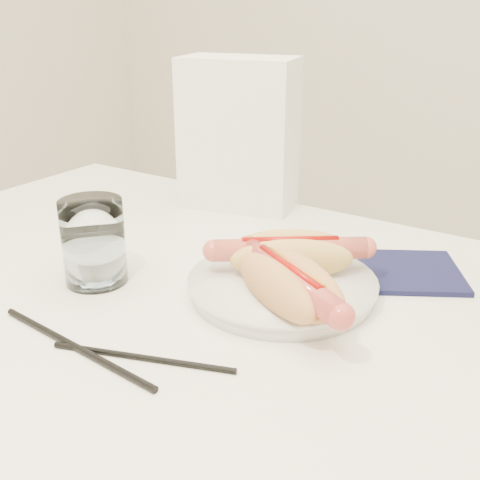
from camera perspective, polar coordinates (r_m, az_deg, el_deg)
The scene contains 9 objects.
table at distance 0.77m, azimuth -3.46°, elevation -9.98°, with size 1.20×0.80×0.75m.
plate at distance 0.76m, azimuth 4.00°, elevation -4.56°, with size 0.23×0.23×0.02m, color white.
hotdog_left at distance 0.77m, azimuth 4.76°, elevation -1.43°, with size 0.17×0.15×0.05m.
hotdog_right at distance 0.69m, azimuth 4.67°, elevation -4.20°, with size 0.19×0.15×0.05m.
water_glass at distance 0.79m, azimuth -13.73°, elevation -0.17°, with size 0.08×0.08×0.11m, color silver.
chopstick_near at distance 0.67m, azimuth -15.38°, elevation -9.71°, with size 0.01×0.01×0.24m, color black.
chopstick_far at distance 0.64m, azimuth -9.23°, elevation -10.95°, with size 0.01×0.01×0.20m, color black.
napkin_box at distance 1.05m, azimuth -0.10°, elevation 10.02°, with size 0.19×0.11×0.26m, color white.
navy_napkin at distance 0.85m, azimuth 15.76°, elevation -2.89°, with size 0.13×0.13×0.01m, color #111336.
Camera 1 is at (0.40, -0.52, 1.10)m, focal length 44.96 mm.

